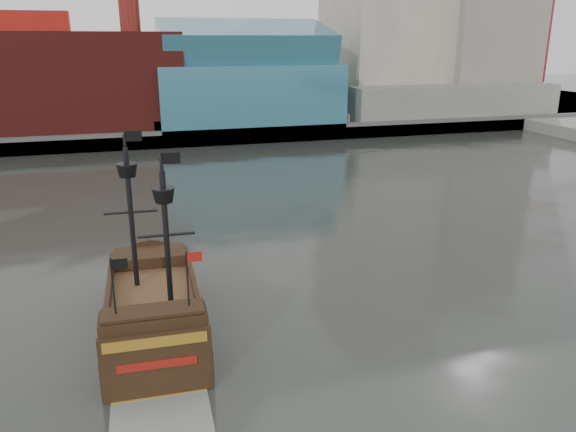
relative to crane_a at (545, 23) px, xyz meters
name	(u,v)px	position (x,y,z in m)	size (l,w,h in m)	color
ground	(351,351)	(-78.63, -82.00, -19.11)	(400.00, 400.00, 0.00)	#272924
promenade_far	(176,116)	(-78.63, 10.00, -18.11)	(220.00, 60.00, 2.00)	slate
seawall	(195,138)	(-78.63, -19.50, -17.81)	(220.00, 1.00, 2.60)	#4C4C49
crane_a	(545,23)	(0.00, 0.00, 0.00)	(22.50, 4.00, 32.25)	slate
crane_b	(547,41)	(9.60, 10.00, -3.54)	(19.10, 4.00, 26.25)	slate
pirate_ship	(154,316)	(-88.55, -77.00, -18.02)	(5.61, 16.31, 12.09)	black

